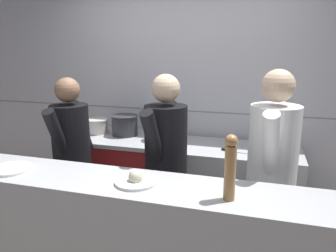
{
  "coord_description": "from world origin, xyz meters",
  "views": [
    {
      "loc": [
        0.8,
        -1.89,
        1.83
      ],
      "look_at": [
        0.01,
        0.8,
        1.15
      ],
      "focal_mm": 35.0,
      "sensor_mm": 36.0,
      "label": 1
    }
  ],
  "objects": [
    {
      "name": "stock_pot",
      "position": [
        -0.9,
        1.19,
        1.0
      ],
      "size": [
        0.24,
        0.24,
        0.16
      ],
      "color": "beige",
      "rests_on": "oven_range"
    },
    {
      "name": "wall_back_tiled",
      "position": [
        0.0,
        1.56,
        1.3
      ],
      "size": [
        8.0,
        0.06,
        2.6
      ],
      "color": "silver",
      "rests_on": "ground_plane"
    },
    {
      "name": "braising_pot",
      "position": [
        -0.17,
        1.12,
        1.02
      ],
      "size": [
        0.24,
        0.24,
        0.19
      ],
      "color": "#B7BABF",
      "rests_on": "oven_range"
    },
    {
      "name": "plated_dish_main",
      "position": [
        -0.8,
        -0.2,
        1.03
      ],
      "size": [
        0.27,
        0.27,
        0.02
      ],
      "color": "white",
      "rests_on": "pass_counter"
    },
    {
      "name": "sauce_pot",
      "position": [
        -0.58,
        1.2,
        1.03
      ],
      "size": [
        0.28,
        0.28,
        0.21
      ],
      "color": "#2D2D33",
      "rests_on": "oven_range"
    },
    {
      "name": "mixing_bowl_steel",
      "position": [
        0.8,
        1.24,
        0.93
      ],
      "size": [
        0.21,
        0.21,
        0.08
      ],
      "color": "#B7BABF",
      "rests_on": "prep_counter"
    },
    {
      "name": "plated_dish_appetiser",
      "position": [
        0.09,
        -0.17,
        1.04
      ],
      "size": [
        0.25,
        0.25,
        0.09
      ],
      "color": "white",
      "rests_on": "pass_counter"
    },
    {
      "name": "chef_line",
      "position": [
        0.89,
        0.42,
        0.94
      ],
      "size": [
        0.38,
        0.74,
        1.69
      ],
      "rotation": [
        0.0,
        0.0,
        -0.12
      ],
      "color": "black",
      "rests_on": "ground_plane"
    },
    {
      "name": "oven_range",
      "position": [
        -0.58,
        1.16,
        0.46
      ],
      "size": [
        1.13,
        0.71,
        0.92
      ],
      "color": "maroon",
      "rests_on": "ground_plane"
    },
    {
      "name": "prep_counter",
      "position": [
        0.61,
        1.16,
        0.44
      ],
      "size": [
        1.17,
        0.65,
        0.89
      ],
      "color": "#B7BABF",
      "rests_on": "ground_plane"
    },
    {
      "name": "chefs_knife",
      "position": [
        0.6,
        1.05,
        0.89
      ],
      "size": [
        0.37,
        0.08,
        0.02
      ],
      "color": "#B7BABF",
      "rests_on": "prep_counter"
    },
    {
      "name": "pepper_mill",
      "position": [
        0.65,
        -0.23,
        1.21
      ],
      "size": [
        0.07,
        0.07,
        0.37
      ],
      "color": "#AD7A47",
      "rests_on": "pass_counter"
    },
    {
      "name": "chef_head_cook",
      "position": [
        -0.77,
        0.48,
        0.88
      ],
      "size": [
        0.34,
        0.69,
        1.59
      ],
      "rotation": [
        0.0,
        0.0,
        0.05
      ],
      "color": "black",
      "rests_on": "ground_plane"
    },
    {
      "name": "chef_sous",
      "position": [
        0.09,
        0.45,
        0.91
      ],
      "size": [
        0.38,
        0.72,
        1.64
      ],
      "rotation": [
        0.0,
        0.0,
        -0.15
      ],
      "color": "black",
      "rests_on": "ground_plane"
    }
  ]
}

